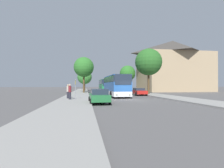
{
  "coord_description": "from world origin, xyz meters",
  "views": [
    {
      "loc": [
        -5.52,
        -21.37,
        1.88
      ],
      "look_at": [
        0.14,
        16.47,
        2.11
      ],
      "focal_mm": 28.0,
      "sensor_mm": 36.0,
      "label": 1
    }
  ],
  "objects_px": {
    "parked_car_right_near": "(139,91)",
    "bus_stop_sign": "(75,87)",
    "pedestrian_waiting_near": "(68,91)",
    "parked_car_left_curb": "(99,96)",
    "tree_left_near": "(84,67)",
    "tree_right_mid": "(149,62)",
    "bus_middle": "(105,86)",
    "bus_front": "(116,85)",
    "pedestrian_waiting_far": "(70,92)",
    "tree_left_far": "(85,77)",
    "tree_right_near": "(128,73)"
  },
  "relations": [
    {
      "from": "bus_middle",
      "to": "tree_left_far",
      "type": "distance_m",
      "value": 15.22
    },
    {
      "from": "parked_car_left_curb",
      "to": "tree_left_near",
      "type": "bearing_deg",
      "value": 93.16
    },
    {
      "from": "pedestrian_waiting_near",
      "to": "tree_left_near",
      "type": "bearing_deg",
      "value": 89.7
    },
    {
      "from": "bus_middle",
      "to": "tree_left_near",
      "type": "relative_size",
      "value": 1.37
    },
    {
      "from": "bus_middle",
      "to": "tree_right_mid",
      "type": "xyz_separation_m",
      "value": [
        7.35,
        -10.16,
        4.63
      ]
    },
    {
      "from": "pedestrian_waiting_far",
      "to": "tree_right_mid",
      "type": "height_order",
      "value": "tree_right_mid"
    },
    {
      "from": "bus_front",
      "to": "tree_right_mid",
      "type": "distance_m",
      "value": 9.31
    },
    {
      "from": "parked_car_left_curb",
      "to": "pedestrian_waiting_far",
      "type": "bearing_deg",
      "value": 130.0
    },
    {
      "from": "bus_front",
      "to": "parked_car_left_curb",
      "type": "distance_m",
      "value": 11.38
    },
    {
      "from": "pedestrian_waiting_far",
      "to": "tree_left_near",
      "type": "distance_m",
      "value": 19.7
    },
    {
      "from": "tree_left_far",
      "to": "tree_left_near",
      "type": "bearing_deg",
      "value": -90.23
    },
    {
      "from": "bus_front",
      "to": "tree_right_mid",
      "type": "relative_size",
      "value": 1.28
    },
    {
      "from": "bus_middle",
      "to": "pedestrian_waiting_far",
      "type": "height_order",
      "value": "bus_middle"
    },
    {
      "from": "tree_right_mid",
      "to": "parked_car_right_near",
      "type": "bearing_deg",
      "value": -143.45
    },
    {
      "from": "parked_car_left_curb",
      "to": "pedestrian_waiting_far",
      "type": "height_order",
      "value": "pedestrian_waiting_far"
    },
    {
      "from": "bus_stop_sign",
      "to": "pedestrian_waiting_near",
      "type": "xyz_separation_m",
      "value": [
        -1.0,
        0.88,
        -0.61
      ]
    },
    {
      "from": "tree_left_far",
      "to": "tree_right_near",
      "type": "relative_size",
      "value": 0.84
    },
    {
      "from": "pedestrian_waiting_near",
      "to": "tree_right_mid",
      "type": "relative_size",
      "value": 0.21
    },
    {
      "from": "pedestrian_waiting_near",
      "to": "tree_right_mid",
      "type": "height_order",
      "value": "tree_right_mid"
    },
    {
      "from": "bus_stop_sign",
      "to": "tree_right_near",
      "type": "height_order",
      "value": "tree_right_near"
    },
    {
      "from": "pedestrian_waiting_near",
      "to": "tree_right_mid",
      "type": "distance_m",
      "value": 17.86
    },
    {
      "from": "parked_car_right_near",
      "to": "pedestrian_waiting_near",
      "type": "height_order",
      "value": "pedestrian_waiting_near"
    },
    {
      "from": "parked_car_left_curb",
      "to": "tree_left_near",
      "type": "height_order",
      "value": "tree_left_near"
    },
    {
      "from": "tree_left_near",
      "to": "tree_right_mid",
      "type": "relative_size",
      "value": 0.92
    },
    {
      "from": "pedestrian_waiting_near",
      "to": "bus_stop_sign",
      "type": "bearing_deg",
      "value": -35.48
    },
    {
      "from": "parked_car_left_curb",
      "to": "tree_right_near",
      "type": "height_order",
      "value": "tree_right_near"
    },
    {
      "from": "pedestrian_waiting_far",
      "to": "tree_right_mid",
      "type": "bearing_deg",
      "value": 60.37
    },
    {
      "from": "bus_middle",
      "to": "bus_stop_sign",
      "type": "xyz_separation_m",
      "value": [
        -6.01,
        -20.26,
        -0.04
      ]
    },
    {
      "from": "bus_stop_sign",
      "to": "tree_left_near",
      "type": "relative_size",
      "value": 0.3
    },
    {
      "from": "parked_car_right_near",
      "to": "bus_stop_sign",
      "type": "xyz_separation_m",
      "value": [
        -10.87,
        -8.25,
        0.97
      ]
    },
    {
      "from": "tree_right_mid",
      "to": "tree_left_far",
      "type": "bearing_deg",
      "value": 117.23
    },
    {
      "from": "pedestrian_waiting_far",
      "to": "tree_left_far",
      "type": "distance_m",
      "value": 35.35
    },
    {
      "from": "parked_car_left_curb",
      "to": "tree_right_mid",
      "type": "height_order",
      "value": "tree_right_mid"
    },
    {
      "from": "bus_stop_sign",
      "to": "tree_right_near",
      "type": "relative_size",
      "value": 0.31
    },
    {
      "from": "bus_stop_sign",
      "to": "tree_right_near",
      "type": "xyz_separation_m",
      "value": [
        14.2,
        30.81,
        3.85
      ]
    },
    {
      "from": "pedestrian_waiting_near",
      "to": "tree_left_far",
      "type": "bearing_deg",
      "value": 92.49
    },
    {
      "from": "parked_car_right_near",
      "to": "bus_middle",
      "type": "bearing_deg",
      "value": -67.25
    },
    {
      "from": "bus_stop_sign",
      "to": "pedestrian_waiting_far",
      "type": "bearing_deg",
      "value": -126.0
    },
    {
      "from": "bus_front",
      "to": "pedestrian_waiting_near",
      "type": "bearing_deg",
      "value": -144.36
    },
    {
      "from": "pedestrian_waiting_near",
      "to": "tree_right_mid",
      "type": "xyz_separation_m",
      "value": [
        14.36,
        9.22,
        5.27
      ]
    },
    {
      "from": "pedestrian_waiting_far",
      "to": "tree_left_near",
      "type": "bearing_deg",
      "value": 108.01
    },
    {
      "from": "bus_front",
      "to": "tree_left_far",
      "type": "relative_size",
      "value": 1.7
    },
    {
      "from": "parked_car_left_curb",
      "to": "tree_left_near",
      "type": "xyz_separation_m",
      "value": [
        -1.81,
        22.71,
        5.22
      ]
    },
    {
      "from": "bus_front",
      "to": "parked_car_right_near",
      "type": "height_order",
      "value": "bus_front"
    },
    {
      "from": "pedestrian_waiting_near",
      "to": "bus_front",
      "type": "bearing_deg",
      "value": 42.44
    },
    {
      "from": "tree_right_near",
      "to": "tree_right_mid",
      "type": "distance_m",
      "value": 20.75
    },
    {
      "from": "bus_stop_sign",
      "to": "tree_right_near",
      "type": "bearing_deg",
      "value": 65.26
    },
    {
      "from": "pedestrian_waiting_near",
      "to": "pedestrian_waiting_far",
      "type": "bearing_deg",
      "value": -71.3
    },
    {
      "from": "parked_car_right_near",
      "to": "bus_stop_sign",
      "type": "bearing_deg",
      "value": 37.91
    },
    {
      "from": "bus_stop_sign",
      "to": "pedestrian_waiting_near",
      "type": "height_order",
      "value": "bus_stop_sign"
    }
  ]
}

